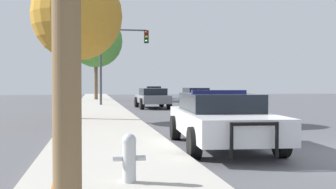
{
  "coord_description": "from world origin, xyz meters",
  "views": [
    {
      "loc": [
        -5.52,
        -8.18,
        1.57
      ],
      "look_at": [
        -0.32,
        20.81,
        0.84
      ],
      "focal_mm": 45.0,
      "sensor_mm": 36.0,
      "label": 1
    }
  ],
  "objects_px": {
    "police_car": "(221,118)",
    "traffic_cone": "(59,178)",
    "tree_sidewalk_far": "(96,41)",
    "car_background_distant": "(153,92)",
    "fire_hydrant": "(129,156)",
    "tree_sidewalk_near": "(77,16)",
    "traffic_light": "(120,51)",
    "car_background_midblock": "(152,97)",
    "car_background_oncoming": "(196,96)"
  },
  "relations": [
    {
      "from": "car_background_distant",
      "to": "tree_sidewalk_far",
      "type": "xyz_separation_m",
      "value": [
        -6.16,
        -4.88,
        4.92
      ]
    },
    {
      "from": "tree_sidewalk_near",
      "to": "traffic_cone",
      "type": "distance_m",
      "value": 13.44
    },
    {
      "from": "traffic_light",
      "to": "car_background_oncoming",
      "type": "bearing_deg",
      "value": -0.1
    },
    {
      "from": "police_car",
      "to": "tree_sidewalk_far",
      "type": "distance_m",
      "value": 30.67
    },
    {
      "from": "police_car",
      "to": "car_background_oncoming",
      "type": "bearing_deg",
      "value": -98.44
    },
    {
      "from": "car_background_distant",
      "to": "tree_sidewalk_far",
      "type": "relative_size",
      "value": 0.59
    },
    {
      "from": "fire_hydrant",
      "to": "traffic_cone",
      "type": "height_order",
      "value": "fire_hydrant"
    },
    {
      "from": "fire_hydrant",
      "to": "traffic_cone",
      "type": "xyz_separation_m",
      "value": [
        -0.92,
        -1.02,
        -0.06
      ]
    },
    {
      "from": "car_background_midblock",
      "to": "tree_sidewalk_near",
      "type": "xyz_separation_m",
      "value": [
        -4.46,
        -9.16,
        3.72
      ]
    },
    {
      "from": "traffic_light",
      "to": "tree_sidewalk_near",
      "type": "relative_size",
      "value": 0.87
    },
    {
      "from": "fire_hydrant",
      "to": "traffic_light",
      "type": "bearing_deg",
      "value": 86.74
    },
    {
      "from": "police_car",
      "to": "fire_hydrant",
      "type": "relative_size",
      "value": 7.35
    },
    {
      "from": "police_car",
      "to": "tree_sidewalk_near",
      "type": "bearing_deg",
      "value": -60.62
    },
    {
      "from": "police_car",
      "to": "traffic_cone",
      "type": "distance_m",
      "value": 6.09
    },
    {
      "from": "tree_sidewalk_far",
      "to": "traffic_cone",
      "type": "xyz_separation_m",
      "value": [
        -0.71,
        -35.1,
        -5.19
      ]
    },
    {
      "from": "traffic_cone",
      "to": "fire_hydrant",
      "type": "bearing_deg",
      "value": 48.16
    },
    {
      "from": "car_background_distant",
      "to": "fire_hydrant",
      "type": "bearing_deg",
      "value": -93.96
    },
    {
      "from": "traffic_light",
      "to": "car_background_oncoming",
      "type": "distance_m",
      "value": 6.4
    },
    {
      "from": "traffic_light",
      "to": "car_background_midblock",
      "type": "height_order",
      "value": "traffic_light"
    },
    {
      "from": "traffic_light",
      "to": "car_background_distant",
      "type": "relative_size",
      "value": 1.14
    },
    {
      "from": "car_background_oncoming",
      "to": "tree_sidewalk_near",
      "type": "relative_size",
      "value": 0.73
    },
    {
      "from": "fire_hydrant",
      "to": "car_background_distant",
      "type": "distance_m",
      "value": 39.41
    },
    {
      "from": "tree_sidewalk_far",
      "to": "police_car",
      "type": "bearing_deg",
      "value": -84.64
    },
    {
      "from": "tree_sidewalk_far",
      "to": "traffic_cone",
      "type": "relative_size",
      "value": 12.65
    },
    {
      "from": "car_background_oncoming",
      "to": "tree_sidewalk_far",
      "type": "bearing_deg",
      "value": -56.36
    },
    {
      "from": "car_background_midblock",
      "to": "car_background_distant",
      "type": "bearing_deg",
      "value": 80.36
    },
    {
      "from": "tree_sidewalk_near",
      "to": "traffic_cone",
      "type": "height_order",
      "value": "tree_sidewalk_near"
    },
    {
      "from": "fire_hydrant",
      "to": "car_background_distant",
      "type": "relative_size",
      "value": 0.15
    },
    {
      "from": "tree_sidewalk_far",
      "to": "traffic_cone",
      "type": "bearing_deg",
      "value": -91.15
    },
    {
      "from": "tree_sidewalk_near",
      "to": "car_background_distant",
      "type": "bearing_deg",
      "value": 75.33
    },
    {
      "from": "police_car",
      "to": "tree_sidewalk_far",
      "type": "height_order",
      "value": "tree_sidewalk_far"
    },
    {
      "from": "fire_hydrant",
      "to": "tree_sidewalk_near",
      "type": "distance_m",
      "value": 12.5
    },
    {
      "from": "car_background_midblock",
      "to": "tree_sidewalk_near",
      "type": "bearing_deg",
      "value": -117.22
    },
    {
      "from": "traffic_light",
      "to": "car_background_midblock",
      "type": "distance_m",
      "value": 4.53
    },
    {
      "from": "tree_sidewalk_near",
      "to": "traffic_cone",
      "type": "bearing_deg",
      "value": -88.94
    },
    {
      "from": "fire_hydrant",
      "to": "tree_sidewalk_near",
      "type": "xyz_separation_m",
      "value": [
        -1.15,
        11.81,
        3.91
      ]
    },
    {
      "from": "car_background_midblock",
      "to": "car_background_distant",
      "type": "distance_m",
      "value": 18.17
    },
    {
      "from": "police_car",
      "to": "traffic_cone",
      "type": "xyz_separation_m",
      "value": [
        -3.53,
        -4.96,
        -0.28
      ]
    },
    {
      "from": "traffic_light",
      "to": "car_background_distant",
      "type": "bearing_deg",
      "value": 73.38
    },
    {
      "from": "car_background_distant",
      "to": "traffic_cone",
      "type": "relative_size",
      "value": 7.44
    },
    {
      "from": "fire_hydrant",
      "to": "traffic_cone",
      "type": "bearing_deg",
      "value": -131.84
    },
    {
      "from": "tree_sidewalk_far",
      "to": "fire_hydrant",
      "type": "bearing_deg",
      "value": -89.64
    },
    {
      "from": "fire_hydrant",
      "to": "police_car",
      "type": "bearing_deg",
      "value": 56.37
    },
    {
      "from": "car_background_distant",
      "to": "car_background_midblock",
      "type": "bearing_deg",
      "value": -93.64
    },
    {
      "from": "fire_hydrant",
      "to": "traffic_light",
      "type": "relative_size",
      "value": 0.13
    },
    {
      "from": "police_car",
      "to": "car_background_midblock",
      "type": "xyz_separation_m",
      "value": [
        0.69,
        17.04,
        -0.02
      ]
    },
    {
      "from": "car_background_distant",
      "to": "tree_sidewalk_near",
      "type": "bearing_deg",
      "value": -99.94
    },
    {
      "from": "traffic_light",
      "to": "traffic_cone",
      "type": "distance_m",
      "value": 24.88
    },
    {
      "from": "traffic_cone",
      "to": "tree_sidewalk_far",
      "type": "bearing_deg",
      "value": 88.85
    },
    {
      "from": "police_car",
      "to": "tree_sidewalk_near",
      "type": "distance_m",
      "value": 9.49
    }
  ]
}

